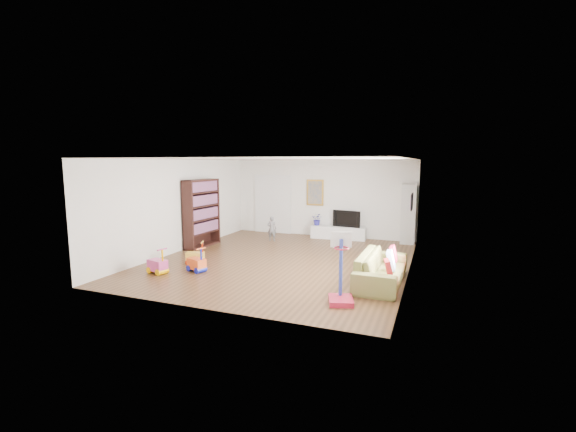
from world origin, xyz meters
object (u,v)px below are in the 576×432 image
at_px(basketball_hoop, 341,269).
at_px(bookshelf, 202,213).
at_px(media_console, 338,233).
at_px(sofa, 381,268).

bearing_deg(basketball_hoop, bookshelf, 130.32).
bearing_deg(bookshelf, basketball_hoop, -30.01).
bearing_deg(media_console, basketball_hoop, -78.73).
distance_m(bookshelf, sofa, 6.03).
relative_size(bookshelf, basketball_hoop, 1.58).
height_order(media_console, bookshelf, bookshelf).
height_order(bookshelf, sofa, bookshelf).
bearing_deg(basketball_hoop, sofa, 53.10).
bearing_deg(media_console, bookshelf, -146.49).
relative_size(sofa, basketball_hoop, 1.70).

